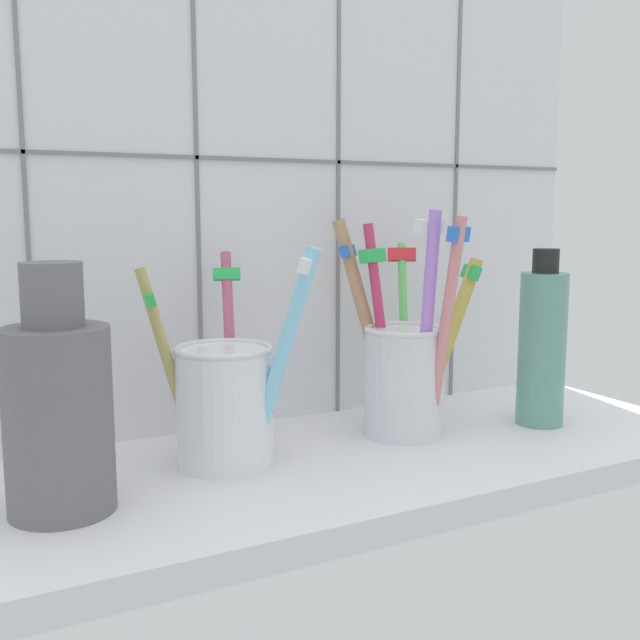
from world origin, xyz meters
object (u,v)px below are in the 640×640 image
toothbrush_cup_right (405,367)px  soap_bottle (542,345)px  toothbrush_cup_left (226,399)px  ceramic_vase (58,409)px

toothbrush_cup_right → soap_bottle: (11.76, -3.06, 1.28)cm
toothbrush_cup_left → soap_bottle: toothbrush_cup_left is taller
toothbrush_cup_left → ceramic_vase: bearing=-164.3°
ceramic_vase → soap_bottle: ceramic_vase is taller
toothbrush_cup_right → ceramic_vase: (-27.35, -3.43, 0.87)cm
ceramic_vase → soap_bottle: bearing=0.5°
toothbrush_cup_right → soap_bottle: toothbrush_cup_right is taller
toothbrush_cup_left → toothbrush_cup_right: bearing=0.4°
toothbrush_cup_left → toothbrush_cup_right: (15.47, 0.10, 0.75)cm
toothbrush_cup_left → soap_bottle: bearing=-6.2°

